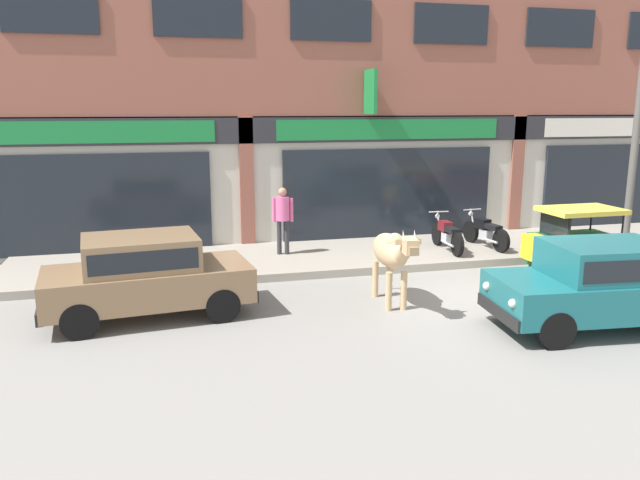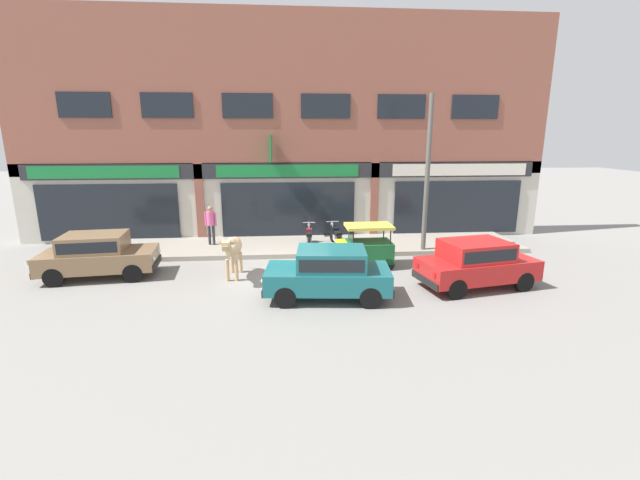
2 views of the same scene
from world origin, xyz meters
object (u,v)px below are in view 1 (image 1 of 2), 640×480
object	(u,v)px
utility_pole	(637,129)
auto_rickshaw	(573,248)
pedestrian	(283,214)
cow	(391,252)
motorcycle_1	(485,232)
car_2	(602,281)
car_0	(145,272)
motorcycle_0	(447,235)

from	to	relation	value
utility_pole	auto_rickshaw	bearing A→B (deg)	-150.05
pedestrian	cow	bearing A→B (deg)	-71.00
motorcycle_1	pedestrian	xyz separation A→B (m)	(-5.07, 0.50, 0.60)
car_2	auto_rickshaw	distance (m)	3.30
car_0	car_2	xyz separation A→B (m)	(7.32, -2.48, 0.00)
car_0	pedestrian	bearing A→B (deg)	47.43
car_2	utility_pole	bearing A→B (deg)	46.39
cow	motorcycle_1	size ratio (longest dim) A/B	1.19
pedestrian	utility_pole	size ratio (longest dim) A/B	0.27
motorcycle_1	utility_pole	size ratio (longest dim) A/B	0.31
cow	car_0	world-z (taller)	cow
car_2	pedestrian	distance (m)	7.23
car_0	motorcycle_1	world-z (taller)	car_0
cow	motorcycle_1	distance (m)	5.01
auto_rickshaw	cow	bearing A→B (deg)	-169.71
car_0	cow	bearing A→B (deg)	-5.20
cow	utility_pole	bearing A→B (deg)	18.12
utility_pole	cow	bearing A→B (deg)	-161.88
cow	car_2	world-z (taller)	cow
motorcycle_1	car_0	bearing A→B (deg)	-160.61
car_2	motorcycle_0	distance (m)	5.26
auto_rickshaw	utility_pole	world-z (taller)	utility_pole
car_2	auto_rickshaw	size ratio (longest dim) A/B	1.87
car_2	auto_rickshaw	xyz separation A→B (m)	(1.57, 2.89, -0.15)
cow	auto_rickshaw	bearing A→B (deg)	10.29
cow	car_0	xyz separation A→B (m)	(-4.40, 0.40, -0.19)
cow	motorcycle_0	distance (m)	4.16
motorcycle_0	pedestrian	world-z (taller)	pedestrian
car_0	pedestrian	size ratio (longest dim) A/B	2.33
cow	pedestrian	world-z (taller)	pedestrian
car_0	car_2	bearing A→B (deg)	-18.70
car_2	motorcycle_1	world-z (taller)	car_2
cow	car_0	bearing A→B (deg)	174.80
cow	auto_rickshaw	xyz separation A→B (m)	(4.49, 0.82, -0.35)
cow	utility_pole	xyz separation A→B (m)	(7.12, 2.33, 2.10)
auto_rickshaw	motorcycle_0	size ratio (longest dim) A/B	1.10
auto_rickshaw	motorcycle_0	xyz separation A→B (m)	(-1.83, 2.35, -0.10)
motorcycle_1	cow	bearing A→B (deg)	-138.99
car_0	utility_pole	distance (m)	11.90
cow	utility_pole	world-z (taller)	utility_pole
auto_rickshaw	pedestrian	world-z (taller)	pedestrian
pedestrian	car_0	bearing A→B (deg)	-132.57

